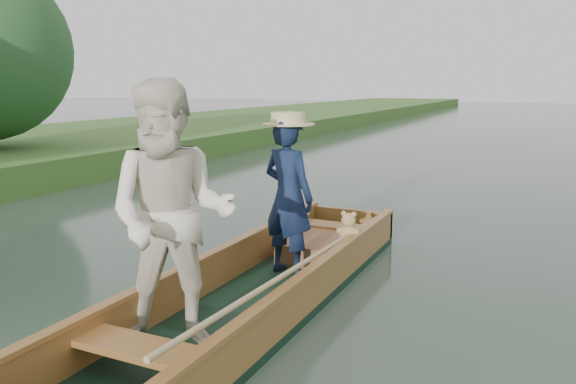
% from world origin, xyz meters
% --- Properties ---
extents(ground, '(120.00, 120.00, 0.00)m').
position_xyz_m(ground, '(0.00, 0.00, 0.00)').
color(ground, '#283D30').
rests_on(ground, ground).
extents(trees_far, '(21.37, 5.97, 4.59)m').
position_xyz_m(trees_far, '(-0.76, 2.92, 2.51)').
color(trees_far, '#47331E').
rests_on(trees_far, ground).
extents(punt, '(1.26, 5.00, 2.03)m').
position_xyz_m(punt, '(-0.06, -0.34, 0.71)').
color(punt, black).
rests_on(punt, ground).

